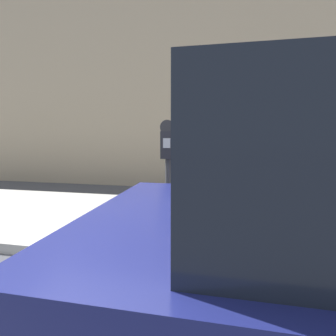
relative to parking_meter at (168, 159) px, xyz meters
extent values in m
plane|color=#47474C|center=(-0.28, -1.30, -1.18)|extent=(60.00, 60.00, 0.00)
cube|color=#ADAAA3|center=(-0.28, 0.90, -1.12)|extent=(24.00, 2.80, 0.14)
cube|color=tan|center=(-0.28, 4.13, 1.94)|extent=(24.00, 0.30, 6.25)
cylinder|color=#2D2D30|center=(0.00, 0.00, -0.52)|extent=(0.07, 0.07, 1.05)
cube|color=black|center=(0.00, 0.00, 0.17)|extent=(0.16, 0.15, 0.33)
cube|color=gray|center=(0.00, -0.08, 0.20)|extent=(0.09, 0.01, 0.12)
cylinder|color=black|center=(0.00, 0.00, 0.38)|extent=(0.17, 0.12, 0.17)
cylinder|color=black|center=(0.70, -0.74, -0.86)|extent=(0.64, 0.22, 0.64)
camera|label=1|loc=(0.65, -3.12, 0.29)|focal=28.00mm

